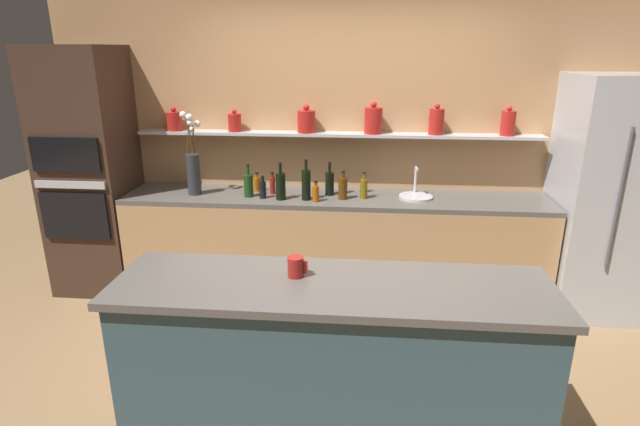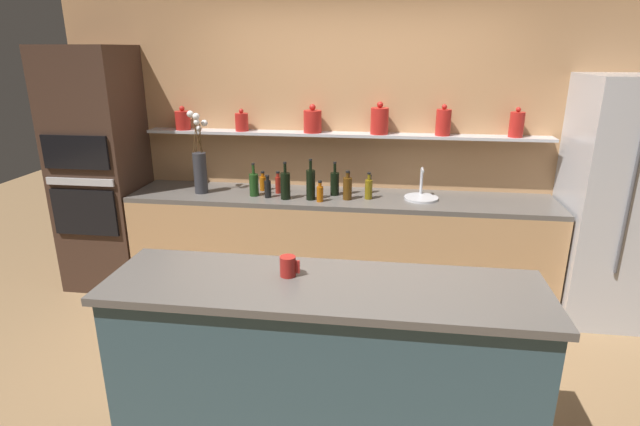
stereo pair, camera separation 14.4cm
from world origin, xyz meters
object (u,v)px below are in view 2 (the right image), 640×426
sink_fixture (421,196)px  bottle_sauce_6 (348,185)px  bottle_sauce_10 (278,184)px  bottle_oil_11 (369,189)px  bottle_sauce_8 (370,185)px  bottle_wine_4 (285,185)px  bottle_wine_7 (254,184)px  refrigerator (628,203)px  bottle_sauce_9 (263,183)px  oven_tower (101,171)px  bottle_spirit_2 (347,188)px  bottle_sauce_0 (268,188)px  bottle_wine_3 (335,183)px  bottle_wine_5 (311,184)px  coffee_mug (288,266)px  flower_vase (200,165)px  bottle_sauce_1 (320,193)px

sink_fixture → bottle_sauce_6: 0.62m
bottle_sauce_10 → bottle_oil_11: 0.78m
sink_fixture → bottle_sauce_8: size_ratio=1.75×
bottle_wine_4 → bottle_wine_7: (-0.28, 0.06, -0.02)m
bottle_wine_7 → bottle_sauce_6: bearing=12.3°
refrigerator → bottle_sauce_9: size_ratio=11.32×
oven_tower → bottle_spirit_2: bearing=-2.2°
bottle_wine_4 → bottle_sauce_0: bearing=172.0°
bottle_wine_7 → bottle_sauce_0: bearing=-15.8°
bottle_sauce_9 → bottle_sauce_8: bearing=3.1°
bottle_wine_3 → bottle_sauce_6: bearing=27.7°
oven_tower → bottle_sauce_10: (1.62, 0.02, -0.07)m
bottle_wine_4 → bottle_sauce_10: bottle_wine_4 is taller
bottle_sauce_0 → bottle_sauce_8: size_ratio=1.20×
bottle_sauce_10 → bottle_oil_11: bottle_oil_11 is taller
bottle_wine_5 → bottle_wine_4: bearing=-177.0°
bottle_oil_11 → coffee_mug: bearing=-100.5°
bottle_spirit_2 → bottle_oil_11: size_ratio=1.08×
bottle_wine_4 → bottle_wine_5: bearing=3.0°
bottle_wine_3 → flower_vase: bearing=-175.8°
bottle_sauce_10 → coffee_mug: 1.87m
bottle_sauce_0 → bottle_wine_7: (-0.13, 0.04, 0.02)m
bottle_sauce_10 → bottle_wine_3: bearing=1.0°
sink_fixture → bottle_sauce_9: size_ratio=1.64×
bottle_sauce_10 → coffee_mug: bearing=-75.9°
flower_vase → bottle_sauce_8: flower_vase is taller
coffee_mug → bottle_wine_5: bearing=95.1°
bottle_spirit_2 → bottle_oil_11: 0.18m
bottle_oil_11 → bottle_sauce_1: bearing=-161.2°
refrigerator → oven_tower: size_ratio=0.90×
bottle_sauce_1 → bottle_wine_7: (-0.58, 0.09, 0.03)m
bottle_sauce_9 → sink_fixture: bearing=-3.4°
bottle_wine_7 → bottle_sauce_9: size_ratio=1.65×
refrigerator → bottle_sauce_1: size_ratio=11.03×
bottle_sauce_6 → flower_vase: bearing=-173.5°
bottle_wine_4 → bottle_sauce_8: 0.74m
bottle_sauce_8 → bottle_sauce_0: bearing=-162.7°
oven_tower → bottle_sauce_1: size_ratio=12.22×
bottle_sauce_0 → bottle_wine_4: bottle_wine_4 is taller
oven_tower → bottle_sauce_6: size_ratio=11.25×
bottle_sauce_9 → coffee_mug: (0.61, -1.89, 0.08)m
bottle_spirit_2 → bottle_sauce_10: 0.62m
oven_tower → flower_vase: bearing=-3.3°
refrigerator → coffee_mug: bearing=-143.0°
bottle_wine_3 → bottle_oil_11: size_ratio=1.28×
sink_fixture → bottle_sauce_1: bearing=-167.1°
refrigerator → coffee_mug: 2.93m
sink_fixture → bottle_wine_5: bottle_wine_5 is taller
bottle_sauce_0 → bottle_sauce_1: 0.45m
bottle_wine_3 → coffee_mug: size_ratio=2.76×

